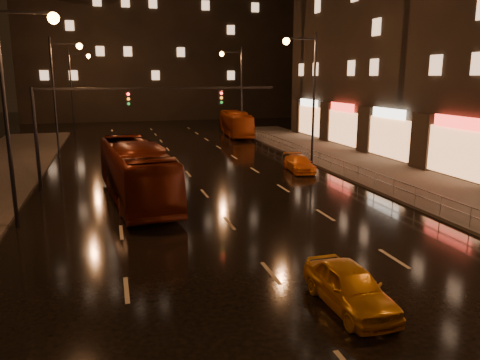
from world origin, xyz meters
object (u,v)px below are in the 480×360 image
Objects in this scene: taxi_near at (350,287)px; taxi_far at (299,164)px; bus_curb at (236,124)px; bus_red at (136,172)px.

taxi_near is 0.97× the size of taxi_far.
bus_curb is 21.79m from taxi_far.
taxi_far is at bearing -87.73° from bus_curb.
taxi_far is at bearing 17.05° from bus_red.
taxi_far is (-1.00, -21.75, -0.83)m from bus_curb.
taxi_near is (5.42, -14.58, -0.96)m from bus_red.
bus_red is 29.78m from bus_curb.
bus_red is 2.91× the size of taxi_far.
bus_curb is at bearing 58.33° from bus_red.
bus_red is at bearing -151.50° from taxi_far.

